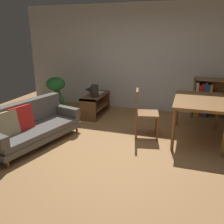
{
  "coord_description": "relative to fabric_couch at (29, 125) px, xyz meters",
  "views": [
    {
      "loc": [
        1.07,
        -3.49,
        1.92
      ],
      "look_at": [
        -0.21,
        0.5,
        0.56
      ],
      "focal_mm": 37.8,
      "sensor_mm": 36.0,
      "label": 1
    }
  ],
  "objects": [
    {
      "name": "ground_plane",
      "position": [
        1.6,
        0.12,
        -0.36
      ],
      "size": [
        8.16,
        8.16,
        0.0
      ],
      "primitive_type": "plane",
      "color": "#9E7042"
    },
    {
      "name": "back_wall_panel",
      "position": [
        1.6,
        2.82,
        0.99
      ],
      "size": [
        6.8,
        0.1,
        2.7
      ],
      "primitive_type": "cube",
      "color": "silver",
      "rests_on": "ground_plane"
    },
    {
      "name": "fabric_couch",
      "position": [
        0.0,
        0.0,
        0.0
      ],
      "size": [
        1.14,
        1.9,
        0.76
      ],
      "color": "olive",
      "rests_on": "ground_plane"
    },
    {
      "name": "media_console",
      "position": [
        0.54,
        1.91,
        -0.1
      ],
      "size": [
        0.41,
        1.04,
        0.53
      ],
      "color": "brown",
      "rests_on": "ground_plane"
    },
    {
      "name": "open_laptop",
      "position": [
        0.47,
        2.12,
        0.19
      ],
      "size": [
        0.43,
        0.33,
        0.09
      ],
      "color": "silver",
      "rests_on": "media_console"
    },
    {
      "name": "desk_speaker",
      "position": [
        0.6,
        1.71,
        0.31
      ],
      "size": [
        0.18,
        0.18,
        0.28
      ],
      "color": "#2D2823",
      "rests_on": "media_console"
    },
    {
      "name": "potted_floor_plant",
      "position": [
        -0.47,
        1.76,
        0.24
      ],
      "size": [
        0.49,
        0.56,
        0.93
      ],
      "color": "brown",
      "rests_on": "ground_plane"
    },
    {
      "name": "dining_table",
      "position": [
        2.93,
        1.15,
        0.36
      ],
      "size": [
        0.91,
        1.35,
        0.79
      ],
      "color": "brown",
      "rests_on": "ground_plane"
    },
    {
      "name": "dining_chair_near",
      "position": [
        1.92,
        0.94,
        0.18
      ],
      "size": [
        0.51,
        0.51,
        0.95
      ],
      "color": "brown",
      "rests_on": "ground_plane"
    },
    {
      "name": "bookshelf",
      "position": [
        3.5,
        2.62,
        0.11
      ],
      "size": [
        1.58,
        0.34,
        0.95
      ],
      "color": "olive",
      "rests_on": "ground_plane"
    }
  ]
}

